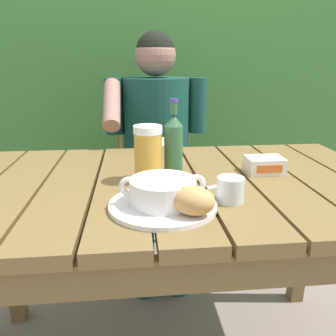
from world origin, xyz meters
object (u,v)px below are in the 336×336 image
Objects in this scene: beer_bottle at (174,145)px; butter_tub at (264,165)px; serving_plate at (163,205)px; diner_bowl at (163,148)px; table_knife at (205,188)px; person_eating at (156,143)px; water_glass_small at (230,190)px; beer_glass at (148,154)px; chair_near_diner at (155,182)px; soup_bowl at (163,190)px; bread_roll at (193,200)px.

butter_tub is at bearing 2.90° from beer_bottle.
serving_plate is 0.51m from diner_bowl.
table_knife is at bearing -78.37° from diner_bowl.
person_eating reaches higher than water_glass_small.
table_knife is (-0.05, 0.09, -0.03)m from water_glass_small.
serving_plate is 1.59× the size of beer_glass.
chair_near_diner is 6.53× the size of table_knife.
soup_bowl reaches higher than butter_tub.
water_glass_small is 0.50× the size of table_knife.
serving_plate is at bearing -82.87° from soup_bowl.
butter_tub is at bearing 34.68° from serving_plate.
diner_bowl is (-0.08, 0.40, 0.02)m from table_knife.
beer_bottle reaches higher than bread_roll.
table_knife is at bearing -83.50° from person_eating.
water_glass_small is at bearing -60.00° from beer_bottle.
person_eating reaches higher than beer_glass.
bread_roll is (0.02, -0.92, 0.08)m from person_eating.
soup_bowl reaches higher than diner_bowl.
beer_glass reaches higher than water_glass_small.
soup_bowl is 1.81× the size of butter_tub.
person_eating is at bearing 91.15° from bread_roll.
water_glass_small is 0.50m from diner_bowl.
water_glass_small is at bearing -128.05° from butter_tub.
beer_glass is 1.20× the size of table_knife.
soup_bowl is 0.17m from table_knife.
serving_plate is 0.43m from butter_tub.
beer_bottle is 0.31m from butter_tub.
bread_roll is at bearing -89.20° from chair_near_diner.
serving_plate is at bearing 130.60° from bread_roll.
person_eating is 0.68m from butter_tub.
table_knife is (0.08, -0.74, 0.04)m from person_eating.
bread_roll is (0.06, -0.07, 0.00)m from soup_bowl.
beer_bottle is 2.06× the size of butter_tub.
serving_plate is 0.18m from water_glass_small.
chair_near_diner is 4.34× the size of soup_bowl.
beer_bottle is at bearing 76.80° from soup_bowl.
beer_bottle is at bearing 76.80° from serving_plate.
chair_near_diner is at bearing 90.80° from bread_roll.
soup_bowl is 1.26× the size of beer_glass.
person_eating is 0.64m from beer_bottle.
water_glass_small is at bearing 5.77° from soup_bowl.
beer_glass is at bearing -103.10° from diner_bowl.
beer_bottle is (0.01, -0.62, 0.14)m from person_eating.
soup_bowl is 0.18m from water_glass_small.
beer_bottle reaches higher than butter_tub.
person_eating is 0.75m from table_knife.
butter_tub is (0.29, 0.32, -0.02)m from bread_roll.
beer_glass is at bearing -96.02° from person_eating.
beer_glass is 0.27m from water_glass_small.
diner_bowl reaches higher than table_knife.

